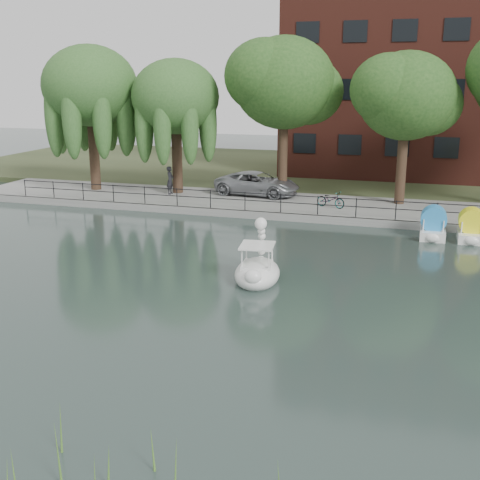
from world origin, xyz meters
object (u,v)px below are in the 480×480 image
at_px(pedestrian, 170,178).
at_px(swan_boat, 258,268).
at_px(minivan, 257,182).
at_px(bicycle, 331,199).

bearing_deg(pedestrian, swan_boat, -148.65).
bearing_deg(minivan, pedestrian, 108.91).
relative_size(bicycle, swan_boat, 0.60).
bearing_deg(pedestrian, bicycle, -99.60).
bearing_deg(swan_boat, bicycle, 78.35).
height_order(pedestrian, swan_boat, pedestrian).
bearing_deg(minivan, bicycle, -109.46).
xyz_separation_m(minivan, pedestrian, (-5.26, -1.21, 0.17)).
distance_m(bicycle, pedestrian, 10.19).
distance_m(bicycle, swan_boat, 12.17).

